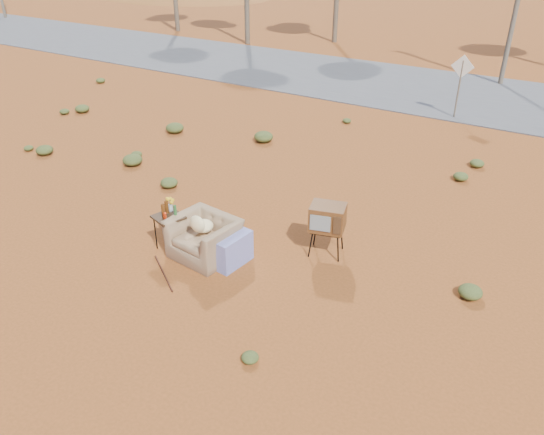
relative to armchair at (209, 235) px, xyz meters
The scene contains 8 objects.
ground 0.77m from the armchair, 40.63° to the right, with size 140.00×140.00×0.00m, color brown.
highway 14.65m from the armchair, 88.32° to the left, with size 140.00×7.00×0.04m, color #565659.
armchair is the anchor object (origin of this frame).
tv_unit 2.44m from the armchair, 34.78° to the left, with size 0.82×0.71×1.12m.
side_table 0.96m from the armchair, behind, with size 0.70×0.70×1.11m.
rusty_bar 1.17m from the armchair, 112.80° to the right, with size 0.04×0.04×1.32m, color #471D13.
road_sign 11.83m from the armchair, 80.58° to the left, with size 0.78×0.06×2.19m.
scrub_patch 4.08m from the armchair, 95.58° to the left, with size 17.49×8.07×0.33m.
Camera 1 is at (5.49, -6.80, 6.09)m, focal length 35.00 mm.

